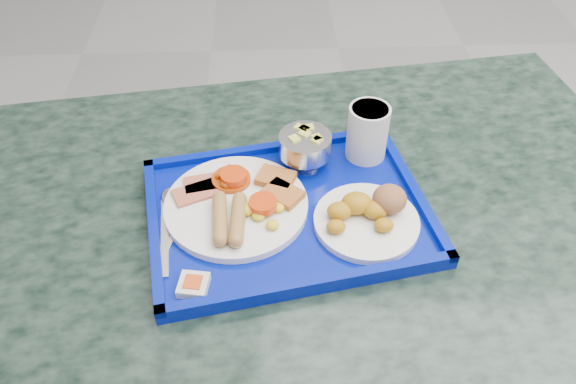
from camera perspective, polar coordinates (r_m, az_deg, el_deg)
The scene contains 9 objects.
table at distance 1.07m, azimuth 0.18°, elevation -11.33°, with size 1.43×1.05×0.83m.
tray at distance 0.92m, azimuth 0.00°, elevation -2.07°, with size 0.50×0.40×0.03m.
main_plate at distance 0.91m, azimuth -4.99°, elevation -1.14°, with size 0.23×0.23×0.04m.
bread_plate at distance 0.89m, azimuth 8.21°, elevation -2.22°, with size 0.17×0.17×0.05m.
fruit_bowl at distance 0.97m, azimuth 1.75°, elevation 4.78°, with size 0.09×0.09×0.06m.
juice_cup at distance 0.99m, azimuth 8.10°, elevation 6.20°, with size 0.07×0.07×0.10m.
spoon at distance 0.94m, azimuth -11.82°, elevation -1.25°, with size 0.06×0.15×0.01m.
knife at distance 0.89m, azimuth -12.41°, elevation -4.16°, with size 0.01×0.17×0.00m, color #BCBCBF.
jam_packet at distance 0.82m, azimuth -9.58°, elevation -9.31°, with size 0.05×0.05×0.02m.
Camera 1 is at (-1.05, -0.63, 1.49)m, focal length 35.00 mm.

